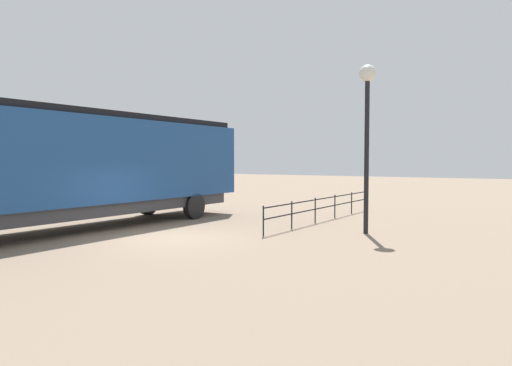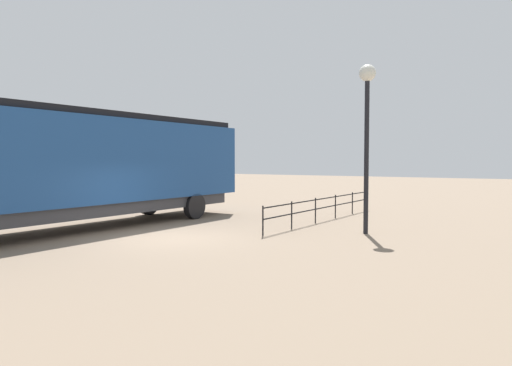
# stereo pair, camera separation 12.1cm
# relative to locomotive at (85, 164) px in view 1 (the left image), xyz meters

# --- Properties ---
(ground_plane) EXTENTS (120.00, 120.00, 0.00)m
(ground_plane) POSITION_rel_locomotive_xyz_m (3.95, 0.05, -2.38)
(ground_plane) COLOR #84705B
(locomotive) EXTENTS (3.11, 15.19, 4.26)m
(locomotive) POSITION_rel_locomotive_xyz_m (0.00, 0.00, 0.00)
(locomotive) COLOR navy
(locomotive) RESTS_ON ground_plane
(lamp_post) EXTENTS (0.57, 0.57, 5.74)m
(lamp_post) POSITION_rel_locomotive_xyz_m (8.98, 4.52, 1.89)
(lamp_post) COLOR black
(lamp_post) RESTS_ON ground_plane
(platform_fence) EXTENTS (0.05, 9.81, 1.02)m
(platform_fence) POSITION_rel_locomotive_xyz_m (6.35, 6.98, -1.72)
(platform_fence) COLOR black
(platform_fence) RESTS_ON ground_plane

